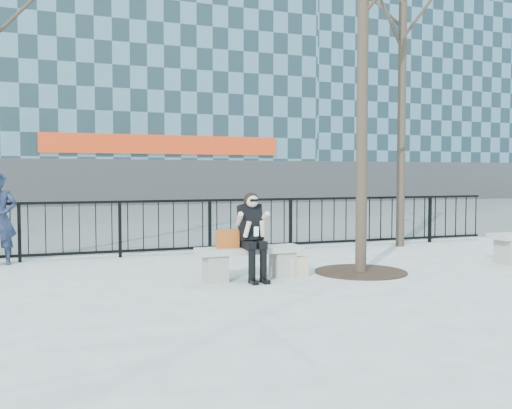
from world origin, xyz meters
name	(u,v)px	position (x,y,z in m)	size (l,w,h in m)	color
ground	(250,279)	(0.00, 0.00, 0.00)	(120.00, 120.00, 0.00)	gray
street_surface	(125,215)	(0.00, 15.00, 0.00)	(60.00, 23.00, 0.01)	#474747
railing	(200,226)	(0.00, 3.00, 0.55)	(14.00, 0.06, 1.10)	black
building_right	(388,52)	(20.00, 27.00, 10.30)	(16.20, 10.20, 20.60)	slate
tree_right	(403,9)	(4.50, 2.60, 5.24)	(2.80, 2.80, 7.00)	black
tree_grate	(361,272)	(1.90, -0.10, 0.01)	(1.50, 1.50, 0.02)	black
bench_main	(250,259)	(0.00, 0.00, 0.30)	(1.65, 0.46, 0.49)	slate
seated_woman	(253,237)	(0.00, -0.16, 0.67)	(0.50, 0.64, 1.34)	black
handbag	(227,239)	(-0.35, 0.02, 0.63)	(0.34, 0.16, 0.28)	#9E4213
shopping_bag	(298,267)	(0.76, -0.11, 0.16)	(0.34, 0.12, 0.32)	beige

